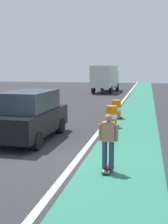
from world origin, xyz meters
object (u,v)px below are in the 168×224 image
object	(u,v)px
skateboarder_on_lane	(108,141)
delivery_truck_down_block	(106,77)
traffic_barrel_mid	(116,109)
parked_suv_nearest	(31,115)
traffic_barrel_front	(111,117)

from	to	relation	value
skateboarder_on_lane	delivery_truck_down_block	distance (m)	27.88
skateboarder_on_lane	traffic_barrel_mid	distance (m)	9.12
delivery_truck_down_block	parked_suv_nearest	bearing A→B (deg)	-89.06
traffic_barrel_front	delivery_truck_down_block	bearing A→B (deg)	99.03
skateboarder_on_lane	parked_suv_nearest	size ratio (longest dim) A/B	0.37
skateboarder_on_lane	traffic_barrel_mid	bearing A→B (deg)	94.75
skateboarder_on_lane	parked_suv_nearest	world-z (taller)	parked_suv_nearest
delivery_truck_down_block	traffic_barrel_front	bearing A→B (deg)	-80.97
traffic_barrel_front	delivery_truck_down_block	distance (m)	21.47
skateboarder_on_lane	traffic_barrel_mid	world-z (taller)	skateboarder_on_lane
traffic_barrel_front	delivery_truck_down_block	world-z (taller)	delivery_truck_down_block
traffic_barrel_mid	delivery_truck_down_block	size ratio (longest dim) A/B	0.14
delivery_truck_down_block	traffic_barrel_mid	bearing A→B (deg)	-79.85
parked_suv_nearest	traffic_barrel_mid	xyz separation A→B (m)	(2.91, 5.99, -0.50)
parked_suv_nearest	delivery_truck_down_block	world-z (taller)	delivery_truck_down_block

